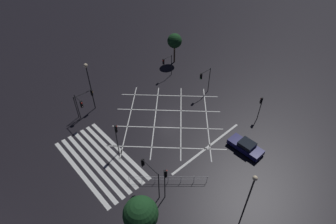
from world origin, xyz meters
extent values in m
plane|color=black|center=(0.00, 0.00, 0.00)|extent=(200.00, 200.00, 0.00)
cube|color=silver|center=(0.00, -8.58, 0.00)|extent=(12.61, 0.50, 0.01)
cube|color=silver|center=(0.00, -9.48, 0.00)|extent=(12.61, 0.50, 0.01)
cube|color=silver|center=(0.00, -10.38, 0.00)|extent=(12.61, 0.50, 0.01)
cube|color=silver|center=(0.00, -11.28, 0.00)|extent=(12.61, 0.50, 0.01)
cube|color=silver|center=(0.00, -12.18, 0.00)|extent=(12.61, 0.50, 0.01)
cube|color=silver|center=(0.00, -13.08, 0.00)|extent=(12.61, 0.50, 0.01)
cube|color=silver|center=(0.00, -13.98, 0.00)|extent=(12.61, 0.50, 0.01)
cube|color=silver|center=(3.96, -3.96, 0.00)|extent=(10.99, 10.99, 0.01)
cube|color=silver|center=(-3.96, -3.96, 0.00)|extent=(10.99, 10.99, 0.01)
cube|color=silver|center=(1.32, -1.32, 0.00)|extent=(10.99, 10.99, 0.01)
cube|color=silver|center=(-1.32, -1.32, 0.00)|extent=(10.99, 10.99, 0.01)
cube|color=silver|center=(-1.32, 1.32, 0.00)|extent=(10.99, 10.99, 0.01)
cube|color=silver|center=(1.32, 1.32, 0.00)|extent=(10.99, 10.99, 0.01)
cube|color=silver|center=(-3.96, 3.96, 0.00)|extent=(10.99, 10.99, 0.01)
cube|color=silver|center=(3.96, 3.96, 0.00)|extent=(10.99, 10.99, 0.01)
cube|color=silver|center=(7.50, 0.00, 0.00)|extent=(0.30, 12.61, 0.01)
cylinder|color=black|center=(-0.58, 9.42, 2.18)|extent=(0.11, 0.11, 4.36)
cylinder|color=black|center=(-0.58, 8.35, 4.21)|extent=(0.09, 2.14, 0.09)
cube|color=black|center=(-0.58, 7.29, 3.76)|extent=(0.28, 0.16, 0.90)
sphere|color=black|center=(-0.58, 7.17, 4.06)|extent=(0.18, 0.18, 0.18)
sphere|color=black|center=(-0.58, 7.17, 3.76)|extent=(0.18, 0.18, 0.18)
sphere|color=green|center=(-0.58, 7.17, 3.46)|extent=(0.18, 0.18, 0.18)
cube|color=black|center=(-0.58, 7.38, 3.76)|extent=(0.36, 0.02, 0.98)
cylinder|color=black|center=(0.54, -8.85, 2.25)|extent=(0.11, 0.11, 4.51)
cube|color=black|center=(0.54, -8.71, 4.01)|extent=(0.28, 0.16, 0.90)
sphere|color=red|center=(0.54, -8.60, 4.31)|extent=(0.18, 0.18, 0.18)
sphere|color=black|center=(0.54, -8.60, 4.01)|extent=(0.18, 0.18, 0.18)
sphere|color=black|center=(0.54, -8.60, 3.71)|extent=(0.18, 0.18, 0.18)
cube|color=black|center=(0.54, -8.80, 4.01)|extent=(0.36, 0.02, 0.98)
cylinder|color=black|center=(9.09, -8.82, 2.23)|extent=(0.11, 0.11, 4.45)
cube|color=black|center=(9.09, -8.69, 3.95)|extent=(0.28, 0.16, 0.90)
sphere|color=red|center=(9.09, -8.58, 4.25)|extent=(0.18, 0.18, 0.18)
sphere|color=black|center=(9.09, -8.58, 3.95)|extent=(0.18, 0.18, 0.18)
sphere|color=black|center=(9.09, -8.58, 3.65)|extent=(0.18, 0.18, 0.18)
cube|color=black|center=(9.09, -8.78, 3.95)|extent=(0.36, 0.02, 0.98)
cylinder|color=black|center=(8.69, 9.48, 1.85)|extent=(0.11, 0.11, 3.70)
cube|color=black|center=(8.56, 9.48, 3.20)|extent=(0.16, 0.28, 0.90)
sphere|color=red|center=(8.45, 9.48, 3.50)|extent=(0.18, 0.18, 0.18)
sphere|color=black|center=(8.45, 9.48, 3.20)|extent=(0.18, 0.18, 0.18)
sphere|color=black|center=(8.45, 9.48, 2.90)|extent=(0.18, 0.18, 0.18)
cube|color=black|center=(8.65, 9.48, 3.20)|extent=(0.02, 0.36, 0.98)
cylinder|color=black|center=(-8.36, 8.52, 1.94)|extent=(0.11, 0.11, 3.89)
cylinder|color=black|center=(-8.36, 7.58, 3.74)|extent=(0.09, 1.89, 0.09)
cube|color=black|center=(-8.36, 6.63, 3.29)|extent=(0.28, 0.16, 0.90)
sphere|color=red|center=(-8.36, 6.52, 3.59)|extent=(0.18, 0.18, 0.18)
sphere|color=black|center=(-8.36, 6.52, 3.29)|extent=(0.18, 0.18, 0.18)
sphere|color=black|center=(-8.36, 6.52, 2.99)|extent=(0.18, 0.18, 0.18)
cube|color=black|center=(-8.36, 6.72, 3.29)|extent=(0.36, 0.02, 0.98)
cylinder|color=black|center=(-8.66, -9.20, 2.08)|extent=(0.11, 0.11, 4.16)
cylinder|color=black|center=(-7.76, -9.20, 4.01)|extent=(1.81, 0.09, 0.09)
cube|color=black|center=(-6.85, -9.20, 3.56)|extent=(0.16, 0.28, 0.90)
sphere|color=red|center=(-6.74, -9.20, 3.86)|extent=(0.18, 0.18, 0.18)
sphere|color=black|center=(-6.74, -9.20, 3.56)|extent=(0.18, 0.18, 0.18)
sphere|color=black|center=(-6.74, -9.20, 3.26)|extent=(0.18, 0.18, 0.18)
cube|color=black|center=(-6.94, -9.20, 3.56)|extent=(0.02, 0.36, 0.98)
cylinder|color=black|center=(-9.04, -9.29, 1.81)|extent=(0.11, 0.11, 3.63)
cylinder|color=black|center=(-9.04, -7.92, 3.48)|extent=(0.09, 2.73, 0.09)
cube|color=black|center=(-9.04, -6.56, 3.03)|extent=(0.28, 0.16, 0.90)
sphere|color=black|center=(-9.04, -6.45, 3.33)|extent=(0.18, 0.18, 0.18)
sphere|color=orange|center=(-9.04, -6.45, 3.03)|extent=(0.18, 0.18, 0.18)
sphere|color=black|center=(-9.04, -6.45, 2.73)|extent=(0.18, 0.18, 0.18)
cube|color=black|center=(-9.04, -6.65, 3.03)|extent=(0.36, 0.02, 0.98)
cylinder|color=black|center=(8.75, -9.33, 2.09)|extent=(0.11, 0.11, 4.18)
cylinder|color=black|center=(7.48, -9.33, 4.03)|extent=(2.53, 0.09, 0.09)
cube|color=black|center=(6.22, -9.33, 3.58)|extent=(0.16, 0.28, 0.90)
sphere|color=black|center=(6.11, -9.33, 3.88)|extent=(0.18, 0.18, 0.18)
sphere|color=black|center=(6.11, -9.33, 3.58)|extent=(0.18, 0.18, 0.18)
sphere|color=green|center=(6.11, -9.33, 3.28)|extent=(0.18, 0.18, 0.18)
cube|color=black|center=(6.31, -9.33, 3.58)|extent=(0.02, 0.36, 0.98)
cylinder|color=black|center=(-9.24, -6.45, 3.59)|extent=(0.14, 0.14, 7.17)
sphere|color=#F9E0B2|center=(-9.24, -6.45, 7.33)|extent=(0.54, 0.54, 0.54)
cylinder|color=black|center=(16.22, -5.41, 3.64)|extent=(0.14, 0.14, 7.28)
sphere|color=#F9E0B2|center=(16.22, -5.41, 7.42)|extent=(0.44, 0.44, 0.44)
sphere|color=#19421E|center=(10.98, -13.23, 4.44)|extent=(3.04, 3.04, 3.04)
cylinder|color=#38281C|center=(-11.32, 12.06, 1.66)|extent=(0.29, 0.29, 3.31)
sphere|color=#19421E|center=(-11.32, 12.06, 4.31)|extent=(2.66, 2.66, 2.66)
cube|color=#191951|center=(10.95, 3.15, 0.50)|extent=(4.38, 1.88, 0.63)
cube|color=black|center=(11.06, 3.15, 1.07)|extent=(1.84, 1.65, 0.51)
sphere|color=white|center=(8.81, 2.57, 0.45)|extent=(0.16, 0.16, 0.16)
sphere|color=white|center=(8.81, 3.73, 0.45)|extent=(0.16, 0.16, 0.16)
cylinder|color=black|center=(9.59, 2.33, 0.31)|extent=(0.63, 0.20, 0.63)
cylinder|color=black|center=(9.59, 3.97, 0.31)|extent=(0.63, 0.20, 0.63)
cylinder|color=black|center=(12.31, 2.33, 0.31)|extent=(0.63, 0.20, 0.63)
cylinder|color=black|center=(12.31, 3.97, 0.31)|extent=(0.63, 0.20, 0.63)
cylinder|color=#B7B7BC|center=(5.01, -10.52, 0.53)|extent=(0.05, 0.05, 1.05)
cylinder|color=#B7B7BC|center=(5.99, -9.46, 0.53)|extent=(0.05, 0.05, 1.05)
cylinder|color=#B7B7BC|center=(6.97, -8.39, 0.53)|extent=(0.05, 0.05, 1.05)
cylinder|color=#B7B7BC|center=(7.95, -7.33, 0.53)|extent=(0.05, 0.05, 1.05)
cylinder|color=#B7B7BC|center=(8.93, -6.26, 0.53)|extent=(0.05, 0.05, 1.05)
cylinder|color=#B7B7BC|center=(9.91, -5.20, 0.53)|extent=(0.05, 0.05, 1.05)
cylinder|color=#B7B7BC|center=(10.90, -4.13, 0.53)|extent=(0.05, 0.05, 1.05)
cylinder|color=#B7B7BC|center=(7.95, -7.33, 1.01)|extent=(5.91, 6.41, 0.04)
cylinder|color=#B7B7BC|center=(7.95, -7.33, 0.58)|extent=(5.91, 6.41, 0.04)
camera|label=1|loc=(20.79, -19.15, 25.03)|focal=28.00mm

